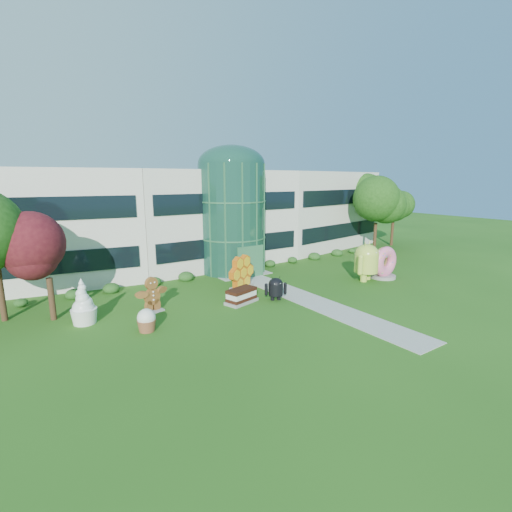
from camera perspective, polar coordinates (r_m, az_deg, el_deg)
ground at (r=25.94m, az=10.23°, el=-7.52°), size 140.00×140.00×0.00m
building at (r=39.53m, az=-8.15°, el=6.10°), size 46.00×15.00×9.30m
atrium at (r=34.25m, az=-3.69°, el=5.75°), size 6.00×6.00×9.80m
walkway at (r=27.31m, az=7.29°, el=-6.38°), size 2.40×20.00×0.04m
tree_red at (r=25.48m, az=-29.30°, el=-2.20°), size 4.00×4.00×6.00m
trees_backdrop at (r=35.19m, az=-4.51°, el=4.75°), size 52.00×8.00×8.40m
android_green at (r=32.60m, az=16.63°, el=-0.48°), size 3.79×3.13×3.69m
android_black at (r=26.42m, az=3.06°, el=-4.81°), size 1.99×1.70×1.91m
donut at (r=34.00m, az=19.05°, el=-0.88°), size 2.73×1.32×2.83m
gingerbread at (r=24.98m, az=-15.72°, el=-5.69°), size 2.72×1.60×2.36m
ice_cream_sandwich at (r=25.95m, az=-2.26°, el=-6.11°), size 2.58×1.77×1.04m
honeycomb at (r=29.17m, az=-2.24°, el=-2.73°), size 3.19×2.17×2.37m
froyo at (r=24.36m, az=-25.08°, el=-6.36°), size 2.07×2.07×2.75m
cupcake at (r=22.15m, az=-16.50°, el=-9.42°), size 1.45×1.45×1.33m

